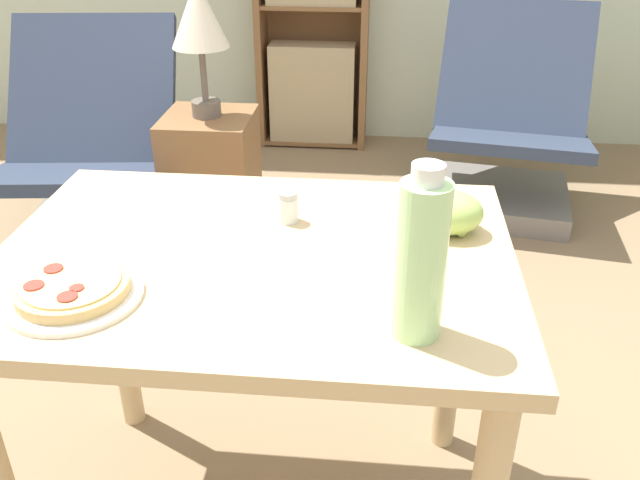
% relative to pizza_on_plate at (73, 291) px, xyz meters
% --- Properties ---
extents(ground_plane, '(14.00, 14.00, 0.00)m').
position_rel_pizza_on_plate_xyz_m(ground_plane, '(0.31, 0.31, -0.77)').
color(ground_plane, '#897051').
extents(dining_table, '(1.00, 0.72, 0.75)m').
position_rel_pizza_on_plate_xyz_m(dining_table, '(0.28, 0.19, -0.14)').
color(dining_table, '#D1B27F').
rests_on(dining_table, ground_plane).
extents(pizza_on_plate, '(0.24, 0.24, 0.04)m').
position_rel_pizza_on_plate_xyz_m(pizza_on_plate, '(0.00, 0.00, 0.00)').
color(pizza_on_plate, white).
rests_on(pizza_on_plate, dining_table).
extents(grape_bunch, '(0.14, 0.11, 0.09)m').
position_rel_pizza_on_plate_xyz_m(grape_bunch, '(0.65, 0.31, 0.03)').
color(grape_bunch, '#A8CC66').
rests_on(grape_bunch, dining_table).
extents(drink_bottle, '(0.08, 0.08, 0.29)m').
position_rel_pizza_on_plate_xyz_m(drink_bottle, '(0.58, -0.04, 0.12)').
color(drink_bottle, '#B7EAA3').
rests_on(drink_bottle, dining_table).
extents(salt_shaker, '(0.04, 0.04, 0.07)m').
position_rel_pizza_on_plate_xyz_m(salt_shaker, '(0.33, 0.32, 0.02)').
color(salt_shaker, white).
rests_on(salt_shaker, dining_table).
extents(lounge_chair_near, '(0.74, 0.83, 0.88)m').
position_rel_pizza_on_plate_xyz_m(lounge_chair_near, '(-0.65, 1.51, -0.48)').
color(lounge_chair_near, slate).
rests_on(lounge_chair_near, ground_plane).
extents(lounge_chair_far, '(0.76, 0.86, 0.88)m').
position_rel_pizza_on_plate_xyz_m(lounge_chair_far, '(1.08, 2.04, -0.48)').
color(lounge_chair_far, slate).
rests_on(lounge_chair_far, ground_plane).
extents(bookshelf, '(0.60, 0.25, 1.52)m').
position_rel_pizza_on_plate_xyz_m(bookshelf, '(0.12, 2.79, -0.07)').
color(bookshelf, brown).
rests_on(bookshelf, ground_plane).
extents(side_table, '(0.34, 0.34, 0.57)m').
position_rel_pizza_on_plate_xyz_m(side_table, '(-0.15, 1.51, -0.48)').
color(side_table, brown).
rests_on(side_table, ground_plane).
extents(table_lamp, '(0.21, 0.21, 0.50)m').
position_rel_pizza_on_plate_xyz_m(table_lamp, '(-0.15, 1.51, 0.16)').
color(table_lamp, '#665B51').
rests_on(table_lamp, side_table).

